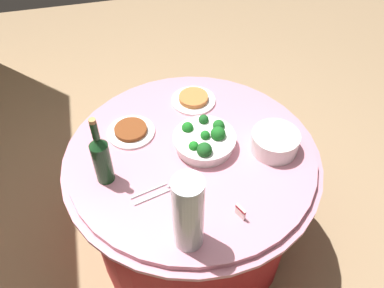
{
  "coord_description": "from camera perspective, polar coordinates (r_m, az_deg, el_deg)",
  "views": [
    {
      "loc": [
        -1.17,
        0.28,
        2.06
      ],
      "look_at": [
        0.0,
        0.0,
        0.79
      ],
      "focal_mm": 37.46,
      "sensor_mm": 36.0,
      "label": 1
    }
  ],
  "objects": [
    {
      "name": "ground_plane",
      "position": [
        2.38,
        0.0,
        -13.2
      ],
      "size": [
        6.0,
        6.0,
        0.0
      ],
      "primitive_type": "plane",
      "color": "#9E7F5B"
    },
    {
      "name": "buffet_table",
      "position": [
        2.06,
        0.0,
        -7.94
      ],
      "size": [
        1.16,
        1.16,
        0.74
      ],
      "color": "maroon",
      "rests_on": "ground_plane"
    },
    {
      "name": "broccoli_bowl",
      "position": [
        1.77,
        1.84,
        0.55
      ],
      "size": [
        0.28,
        0.28,
        0.11
      ],
      "color": "white",
      "rests_on": "buffet_table"
    },
    {
      "name": "plate_stack",
      "position": [
        1.8,
        11.71,
        0.31
      ],
      "size": [
        0.21,
        0.21,
        0.09
      ],
      "color": "white",
      "rests_on": "buffet_table"
    },
    {
      "name": "wine_bottle",
      "position": [
        1.62,
        -12.79,
        -1.93
      ],
      "size": [
        0.07,
        0.07,
        0.34
      ],
      "color": "#173D1D",
      "rests_on": "buffet_table"
    },
    {
      "name": "decorative_fruit_vase",
      "position": [
        1.39,
        -0.54,
        -10.36
      ],
      "size": [
        0.11,
        0.11,
        0.34
      ],
      "color": "silver",
      "rests_on": "buffet_table"
    },
    {
      "name": "serving_tongs",
      "position": [
        1.64,
        -5.65,
        -6.99
      ],
      "size": [
        0.08,
        0.17,
        0.01
      ],
      "color": "silver",
      "rests_on": "buffet_table"
    },
    {
      "name": "food_plate_stir_fry",
      "position": [
        1.87,
        -8.69,
        1.85
      ],
      "size": [
        0.22,
        0.22,
        0.03
      ],
      "color": "white",
      "rests_on": "buffet_table"
    },
    {
      "name": "food_plate_peanuts",
      "position": [
        2.02,
        0.21,
        6.39
      ],
      "size": [
        0.22,
        0.22,
        0.04
      ],
      "color": "white",
      "rests_on": "buffet_table"
    },
    {
      "name": "label_placard_front",
      "position": [
        1.56,
        6.91,
        -9.53
      ],
      "size": [
        0.05,
        0.03,
        0.05
      ],
      "color": "white",
      "rests_on": "buffet_table"
    }
  ]
}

